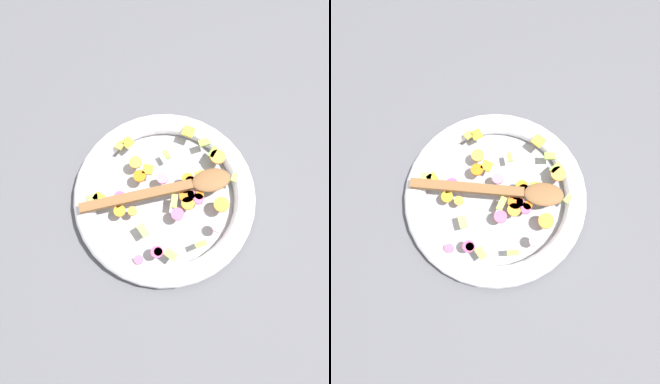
# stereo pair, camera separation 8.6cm
# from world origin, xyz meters

# --- Properties ---
(ground_plane) EXTENTS (4.00, 4.00, 0.00)m
(ground_plane) POSITION_xyz_m (0.00, 0.00, 0.00)
(ground_plane) COLOR #4C4C51
(skillet) EXTENTS (0.43, 0.43, 0.05)m
(skillet) POSITION_xyz_m (0.00, 0.00, 0.02)
(skillet) COLOR gray
(skillet) RESTS_ON ground_plane
(chopped_vegetables) EXTENTS (0.32, 0.35, 0.01)m
(chopped_vegetables) POSITION_xyz_m (-0.00, -0.02, 0.05)
(chopped_vegetables) COLOR orange
(chopped_vegetables) RESTS_ON skillet
(wooden_spoon) EXTENTS (0.07, 0.35, 0.01)m
(wooden_spoon) POSITION_xyz_m (0.00, -0.02, 0.06)
(wooden_spoon) COLOR brown
(wooden_spoon) RESTS_ON chopped_vegetables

